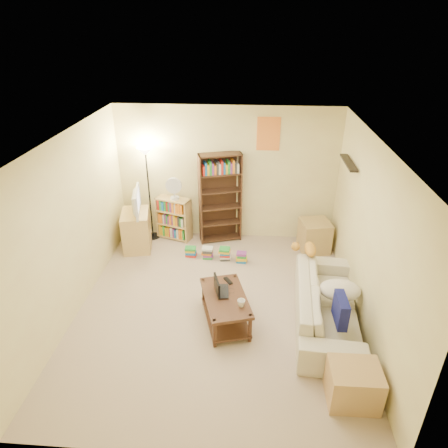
# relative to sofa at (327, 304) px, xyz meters

# --- Properties ---
(room) EXTENTS (4.50, 4.54, 2.52)m
(room) POSITION_rel_sofa_xyz_m (-1.55, 0.18, 1.32)
(room) COLOR tan
(room) RESTS_ON ground
(sofa) EXTENTS (2.22, 1.13, 0.61)m
(sofa) POSITION_rel_sofa_xyz_m (0.00, 0.00, 0.00)
(sofa) COLOR beige
(sofa) RESTS_ON ground
(navy_pillow) EXTENTS (0.13, 0.40, 0.36)m
(navy_pillow) POSITION_rel_sofa_xyz_m (0.07, -0.46, 0.28)
(navy_pillow) COLOR navy
(navy_pillow) RESTS_ON sofa
(cream_blanket) EXTENTS (0.56, 0.40, 0.24)m
(cream_blanket) POSITION_rel_sofa_xyz_m (0.15, 0.04, 0.22)
(cream_blanket) COLOR beige
(cream_blanket) RESTS_ON sofa
(tabby_cat) EXTENTS (0.48, 0.20, 0.17)m
(tabby_cat) POSITION_rel_sofa_xyz_m (-0.21, 0.82, 0.39)
(tabby_cat) COLOR #C68429
(tabby_cat) RESTS_ON sofa
(coffee_table) EXTENTS (0.81, 1.11, 0.44)m
(coffee_table) POSITION_rel_sofa_xyz_m (-1.39, -0.11, -0.02)
(coffee_table) COLOR #47271B
(coffee_table) RESTS_ON ground
(laptop) EXTENTS (0.36, 0.27, 0.03)m
(laptop) POSITION_rel_sofa_xyz_m (-1.38, -0.01, 0.15)
(laptop) COLOR black
(laptop) RESTS_ON coffee_table
(laptop_screen) EXTENTS (0.10, 0.32, 0.22)m
(laptop_screen) POSITION_rel_sofa_xyz_m (-1.51, -0.05, 0.27)
(laptop_screen) COLOR white
(laptop_screen) RESTS_ON laptop
(mug) EXTENTS (0.12, 0.12, 0.10)m
(mug) POSITION_rel_sofa_xyz_m (-1.17, -0.30, 0.19)
(mug) COLOR white
(mug) RESTS_ON coffee_table
(tv_remote) EXTENTS (0.14, 0.18, 0.02)m
(tv_remote) POSITION_rel_sofa_xyz_m (-1.38, 0.24, 0.15)
(tv_remote) COLOR black
(tv_remote) RESTS_ON coffee_table
(tv_stand) EXTENTS (0.60, 0.74, 0.71)m
(tv_stand) POSITION_rel_sofa_xyz_m (-3.16, 1.82, 0.05)
(tv_stand) COLOR tan
(tv_stand) RESTS_ON ground
(television) EXTENTS (0.80, 0.40, 0.44)m
(television) POSITION_rel_sofa_xyz_m (-3.16, 1.82, 0.62)
(television) COLOR black
(television) RESTS_ON tv_stand
(tall_bookshelf) EXTENTS (0.81, 0.47, 1.71)m
(tall_bookshelf) POSITION_rel_sofa_xyz_m (-1.66, 2.23, 0.60)
(tall_bookshelf) COLOR #44251A
(tall_bookshelf) RESTS_ON ground
(short_bookshelf) EXTENTS (0.69, 0.45, 0.83)m
(short_bookshelf) POSITION_rel_sofa_xyz_m (-2.54, 2.23, 0.11)
(short_bookshelf) COLOR tan
(short_bookshelf) RESTS_ON ground
(desk_fan) EXTENTS (0.29, 0.17, 0.43)m
(desk_fan) POSITION_rel_sofa_xyz_m (-2.50, 2.18, 0.76)
(desk_fan) COLOR silver
(desk_fan) RESTS_ON short_bookshelf
(floor_lamp) EXTENTS (0.30, 0.30, 1.79)m
(floor_lamp) POSITION_rel_sofa_xyz_m (-2.97, 2.23, 1.12)
(floor_lamp) COLOR black
(floor_lamp) RESTS_ON ground
(side_table) EXTENTS (0.59, 0.59, 0.57)m
(side_table) POSITION_rel_sofa_xyz_m (0.08, 1.97, -0.02)
(side_table) COLOR tan
(side_table) RESTS_ON ground
(end_cabinet) EXTENTS (0.56, 0.46, 0.46)m
(end_cabinet) POSITION_rel_sofa_xyz_m (0.10, -1.28, -0.08)
(end_cabinet) COLOR tan
(end_cabinet) RESTS_ON ground
(book_stacks) EXTENTS (1.11, 0.29, 0.24)m
(book_stacks) POSITION_rel_sofa_xyz_m (-1.66, 1.52, -0.20)
(book_stacks) COLOR red
(book_stacks) RESTS_ON ground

